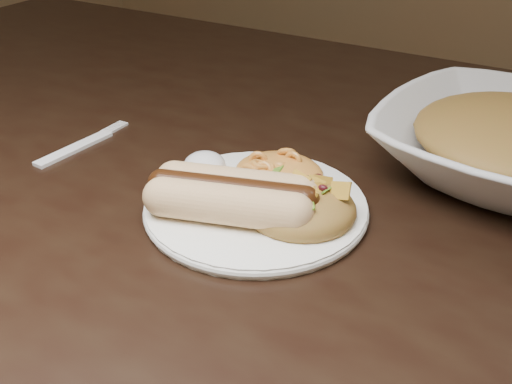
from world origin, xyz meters
The scene contains 7 objects.
table centered at (0.00, 0.00, 0.66)m, with size 1.60×0.90×0.75m.
plate centered at (0.05, -0.08, 0.76)m, with size 0.20×0.20×0.01m, color white.
hotdog centered at (0.04, -0.11, 0.78)m, with size 0.13×0.10×0.04m.
mac_and_cheese centered at (0.04, -0.03, 0.78)m, with size 0.09×0.08×0.03m, color gold.
sour_cream centered at (-0.03, -0.06, 0.77)m, with size 0.04×0.04×0.03m, color white.
taco_salad centered at (0.09, -0.08, 0.78)m, with size 0.10×0.10×0.04m.
fork centered at (-0.19, -0.08, 0.75)m, with size 0.02×0.13×0.00m, color white.
Camera 1 is at (0.28, -0.49, 1.05)m, focal length 42.00 mm.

